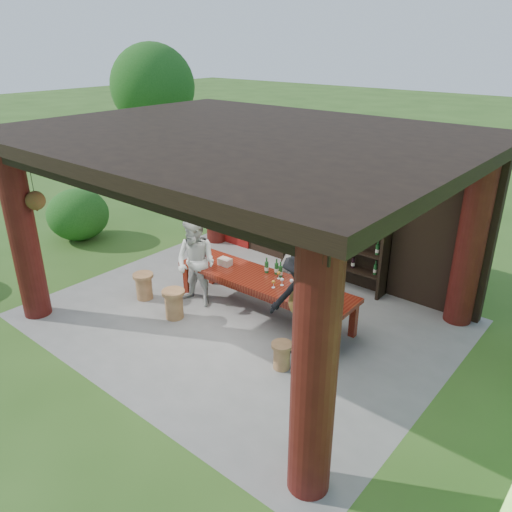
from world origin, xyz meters
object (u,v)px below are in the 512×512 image
Objects in this scene: stool_near_left at (174,303)px; guest_man at (303,305)px; wine_shelf at (334,234)px; stool_far_left at (144,285)px; stool_near_right at (282,355)px; tasting_table at (264,284)px; host at (293,260)px; guest_woman at (196,263)px; napkin_basket at (225,262)px.

guest_man is at bearing 12.49° from stool_near_left.
wine_shelf reaches higher than stool_far_left.
stool_near_right is (1.09, -3.22, -0.84)m from wine_shelf.
guest_man is at bearing -25.64° from tasting_table.
wine_shelf is 2.92m from guest_man.
wine_shelf is at bearing 51.83° from stool_far_left.
stool_far_left is (-3.56, 0.08, 0.05)m from stool_near_right.
stool_near_left is 2.41m from host.
stool_near_left is 1.05m from stool_far_left.
host reaches higher than tasting_table.
wine_shelf is 1.30× the size of guest_man.
guest_man is (0.02, 0.52, 0.70)m from stool_near_right.
guest_man reaches higher than stool_near_left.
host is at bearing -92.55° from wine_shelf.
guest_man is (3.58, 0.44, 0.66)m from stool_far_left.
guest_woman is at bearing -157.95° from tasting_table.
tasting_table is (-0.20, -2.07, -0.45)m from wine_shelf.
host is 1.34m from napkin_basket.
guest_woman reaches higher than stool_far_left.
tasting_table reaches higher than stool_near_right.
stool_near_left is at bearing -179.05° from stool_near_right.
stool_far_left is 0.29× the size of guest_man.
stool_far_left is (-1.04, 0.12, -0.01)m from stool_near_left.
host is at bearing 54.13° from stool_near_left.
stool_far_left is at bearing 178.73° from stool_near_right.
host is at bearing 78.97° from tasting_table.
napkin_basket is (-2.31, 0.61, -0.12)m from guest_man.
stool_far_left is 0.31× the size of guest_woman.
stool_near_left is 0.30× the size of host.
guest_woman is at bearing -119.65° from napkin_basket.
guest_man is (2.54, 0.56, 0.64)m from stool_near_left.
guest_man reaches higher than stool_near_right.
napkin_basket is at bearing 162.68° from guest_man.
stool_near_left is 0.89m from guest_woman.
host is at bearing 32.05° from napkin_basket.
stool_near_right is (2.52, 0.04, -0.06)m from stool_near_left.
stool_near_right is 0.24× the size of guest_man.
wine_shelf is 2.42m from napkin_basket.
guest_man is 7.26× the size of napkin_basket.
host is 0.99× the size of guest_man.
stool_near_left is 2.52m from stool_near_right.
stool_near_left reaches higher than stool_near_right.
host is (-0.06, -1.38, -0.14)m from wine_shelf.
guest_woman is at bearing 95.03° from stool_near_left.
napkin_basket is (-1.00, -0.01, 0.18)m from tasting_table.
stool_near_left is at bearing -169.92° from guest_man.
napkin_basket is at bearing -119.81° from wine_shelf.
napkin_basket is (0.29, 0.51, -0.07)m from guest_woman.
guest_woman reaches higher than napkin_basket.
stool_near_right is at bearing -41.65° from tasting_table.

